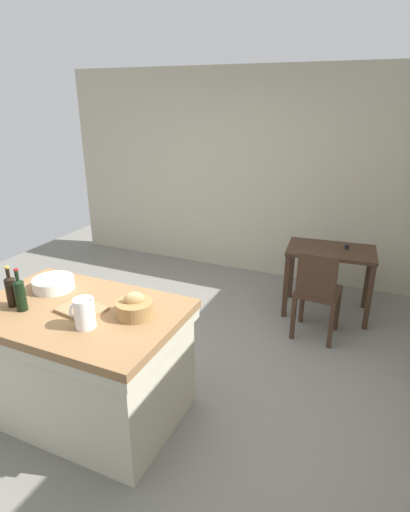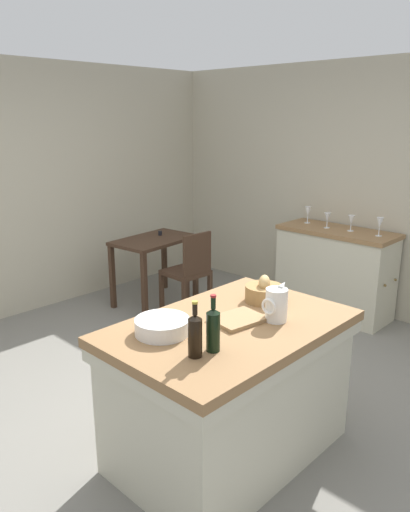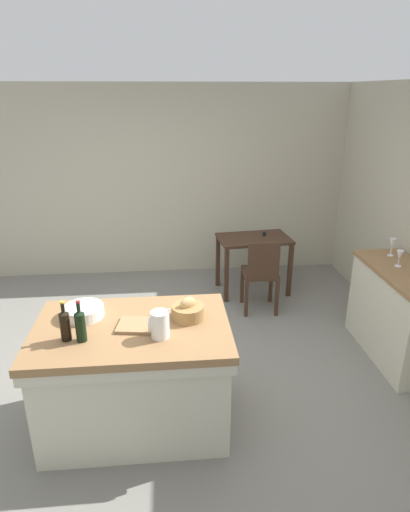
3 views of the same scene
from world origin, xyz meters
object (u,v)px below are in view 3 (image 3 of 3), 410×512
(island_table, at_px, (135,372))
(wine_glass_middle, at_px, (400,256))
(side_cabinet, at_px, (398,314))
(wine_glass_right, at_px, (392,244))
(pitcher, at_px, (160,324))
(cutting_board, at_px, (138,325))
(wine_bottle_amber, at_px, (65,324))
(wooden_chair, at_px, (261,273))
(wine_bottle_dark, at_px, (80,325))
(writing_desk, at_px, (254,246))
(wash_bowl, at_px, (84,311))
(bread_basket, at_px, (188,311))

(island_table, distance_m, wine_glass_middle, 2.68)
(side_cabinet, relative_size, wine_glass_right, 6.66)
(pitcher, bearing_deg, cutting_board, 135.81)
(wine_bottle_amber, bearing_deg, cutting_board, 14.85)
(pitcher, distance_m, wine_bottle_amber, 0.65)
(wooden_chair, xyz_separation_m, wine_bottle_dark, (-1.69, -1.91, 0.50))
(wine_bottle_dark, distance_m, wine_bottle_amber, 0.11)
(writing_desk, distance_m, wine_glass_middle, 1.89)
(writing_desk, xyz_separation_m, pitcher, (-1.18, -2.49, 0.36))
(wooden_chair, relative_size, wine_glass_right, 5.01)
(wooden_chair, distance_m, wash_bowl, 2.37)
(writing_desk, relative_size, wine_glass_middle, 5.94)
(wooden_chair, relative_size, bread_basket, 3.72)
(writing_desk, bearing_deg, wash_bowl, -129.48)
(wine_bottle_dark, xyz_separation_m, wine_glass_right, (2.88, 1.28, 0.04))
(cutting_board, bearing_deg, wooden_chair, 53.19)
(wooden_chair, distance_m, wine_glass_middle, 1.54)
(wooden_chair, height_order, cutting_board, wooden_chair)
(pitcher, xyz_separation_m, wash_bowl, (-0.58, 0.35, -0.06))
(side_cabinet, height_order, pitcher, pitcher)
(cutting_board, bearing_deg, writing_desk, 60.11)
(writing_desk, relative_size, wooden_chair, 1.04)
(pitcher, relative_size, bread_basket, 0.97)
(wooden_chair, relative_size, wine_glass_middle, 5.72)
(pitcher, height_order, wine_bottle_dark, wine_bottle_dark)
(side_cabinet, distance_m, wine_glass_middle, 0.58)
(wooden_chair, distance_m, wine_glass_right, 1.45)
(island_table, distance_m, pitcher, 0.57)
(island_table, height_order, side_cabinet, side_cabinet)
(wash_bowl, xyz_separation_m, cutting_board, (0.42, -0.19, -0.03))
(wine_bottle_amber, bearing_deg, bread_basket, 14.44)
(writing_desk, xyz_separation_m, wooden_chair, (-0.03, -0.58, -0.12))
(side_cabinet, distance_m, cutting_board, 2.59)
(wash_bowl, bearing_deg, island_table, -25.87)
(wash_bowl, xyz_separation_m, wine_glass_right, (2.92, 0.93, 0.12))
(writing_desk, bearing_deg, wine_bottle_amber, -126.59)
(writing_desk, bearing_deg, bread_basket, -113.47)
(writing_desk, height_order, wine_glass_right, wine_glass_right)
(pitcher, bearing_deg, island_table, 141.36)
(writing_desk, xyz_separation_m, wine_glass_right, (1.16, -1.21, 0.42))
(wine_glass_right, bearing_deg, island_table, -156.51)
(pitcher, relative_size, wine_glass_middle, 1.49)
(side_cabinet, distance_m, wine_glass_right, 0.71)
(island_table, distance_m, side_cabinet, 2.60)
(wine_bottle_dark, distance_m, wine_glass_middle, 2.98)
(wine_glass_right, bearing_deg, wine_bottle_dark, -156.12)
(wash_bowl, height_order, cutting_board, wash_bowl)
(wooden_chair, distance_m, wine_bottle_amber, 2.65)
(wine_bottle_amber, height_order, wine_glass_middle, wine_bottle_amber)
(island_table, height_order, wine_bottle_amber, wine_bottle_amber)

